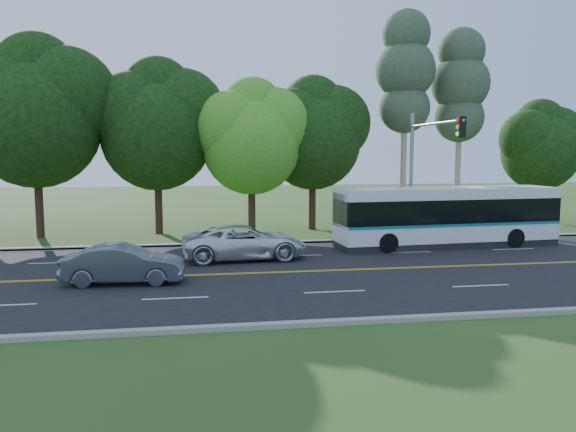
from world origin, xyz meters
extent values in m
plane|color=#2E4C19|center=(0.00, 0.00, 0.00)|extent=(120.00, 120.00, 0.00)
cube|color=black|center=(0.00, 0.00, 0.01)|extent=(60.00, 14.00, 0.02)
cube|color=gray|center=(0.00, 7.15, 0.07)|extent=(60.00, 0.30, 0.15)
cube|color=gray|center=(0.00, -7.15, 0.07)|extent=(60.00, 0.30, 0.15)
cube|color=#2E4C19|center=(0.00, 9.00, 0.05)|extent=(60.00, 4.00, 0.10)
cube|color=gold|center=(0.00, -0.08, 0.02)|extent=(57.00, 0.10, 0.00)
cube|color=gold|center=(0.00, 0.08, 0.02)|extent=(57.00, 0.10, 0.00)
cube|color=silver|center=(-11.50, -3.50, 0.02)|extent=(2.20, 0.12, 0.00)
cube|color=silver|center=(-6.00, -3.50, 0.02)|extent=(2.20, 0.12, 0.00)
cube|color=silver|center=(-0.50, -3.50, 0.02)|extent=(2.20, 0.12, 0.00)
cube|color=silver|center=(5.00, -3.50, 0.02)|extent=(2.20, 0.12, 0.00)
cube|color=silver|center=(-11.50, 3.50, 0.02)|extent=(2.20, 0.12, 0.00)
cube|color=silver|center=(-6.00, 3.50, 0.02)|extent=(2.20, 0.12, 0.00)
cube|color=silver|center=(-0.50, 3.50, 0.02)|extent=(2.20, 0.12, 0.00)
cube|color=silver|center=(5.00, 3.50, 0.02)|extent=(2.20, 0.12, 0.00)
cube|color=silver|center=(10.50, 3.50, 0.02)|extent=(2.20, 0.12, 0.00)
cube|color=silver|center=(0.00, 6.85, 0.02)|extent=(57.00, 0.12, 0.00)
cube|color=silver|center=(0.00, -6.85, 0.02)|extent=(57.00, 0.12, 0.00)
cylinder|color=#321D16|center=(-14.00, 11.00, 1.98)|extent=(0.44, 0.44, 3.96)
sphere|color=black|center=(-14.00, 11.00, 6.48)|extent=(7.20, 7.20, 7.20)
sphere|color=black|center=(-12.38, 11.30, 7.92)|extent=(5.76, 5.76, 5.76)
sphere|color=black|center=(-15.44, 10.80, 7.74)|extent=(5.40, 5.40, 5.40)
sphere|color=black|center=(-13.90, 11.40, 9.18)|extent=(4.68, 4.68, 4.68)
cylinder|color=#321D16|center=(-7.50, 12.00, 1.80)|extent=(0.44, 0.44, 3.60)
sphere|color=black|center=(-7.50, 12.00, 5.91)|extent=(6.60, 6.60, 6.60)
sphere|color=black|center=(-6.02, 12.30, 7.23)|extent=(5.28, 5.28, 5.28)
sphere|color=black|center=(-8.82, 11.80, 7.06)|extent=(4.95, 4.95, 4.95)
sphere|color=black|center=(-7.40, 12.40, 8.38)|extent=(4.29, 4.29, 4.29)
cylinder|color=#321D16|center=(-2.00, 11.00, 1.62)|extent=(0.44, 0.44, 3.24)
sphere|color=green|center=(-2.00, 11.00, 5.27)|extent=(5.80, 5.80, 5.80)
sphere|color=green|center=(-0.69, 11.30, 6.43)|extent=(4.64, 4.64, 4.64)
sphere|color=green|center=(-3.16, 10.80, 6.29)|extent=(4.35, 4.35, 4.35)
sphere|color=green|center=(-1.90, 11.40, 7.45)|extent=(3.77, 3.77, 3.77)
cylinder|color=#321D16|center=(2.00, 12.50, 1.71)|extent=(0.44, 0.44, 3.42)
sphere|color=black|center=(2.00, 12.50, 5.52)|extent=(6.00, 6.00, 6.00)
sphere|color=black|center=(3.35, 12.80, 6.72)|extent=(4.80, 4.80, 4.80)
sphere|color=black|center=(0.80, 12.30, 6.57)|extent=(4.50, 4.50, 4.50)
sphere|color=black|center=(2.10, 12.90, 7.77)|extent=(3.90, 3.90, 3.90)
cylinder|color=#AD9E8C|center=(8.00, 12.50, 4.90)|extent=(0.40, 0.40, 9.80)
sphere|color=#334C30|center=(8.00, 12.50, 7.70)|extent=(3.23, 3.23, 3.23)
sphere|color=#334C30|center=(8.00, 12.50, 10.08)|extent=(3.80, 3.80, 3.80)
sphere|color=#334C30|center=(8.00, 12.50, 12.32)|extent=(3.04, 3.04, 3.04)
cylinder|color=#AD9E8C|center=(12.00, 13.00, 4.55)|extent=(0.40, 0.40, 9.10)
sphere|color=#334C30|center=(12.00, 13.00, 7.15)|extent=(3.23, 3.23, 3.23)
sphere|color=#334C30|center=(12.00, 13.00, 9.36)|extent=(3.80, 3.80, 3.80)
sphere|color=#334C30|center=(12.00, 13.00, 11.44)|extent=(3.04, 3.04, 3.04)
cylinder|color=#321D16|center=(18.00, 13.00, 1.53)|extent=(0.44, 0.44, 3.06)
sphere|color=black|center=(18.00, 13.00, 4.88)|extent=(5.20, 5.20, 5.20)
sphere|color=black|center=(19.17, 13.30, 5.92)|extent=(4.16, 4.16, 4.16)
sphere|color=black|center=(16.96, 12.80, 5.79)|extent=(3.90, 3.90, 3.90)
sphere|color=black|center=(18.10, 13.40, 6.83)|extent=(3.38, 3.38, 3.38)
sphere|color=maroon|center=(3.00, 8.20, 0.75)|extent=(1.50, 1.50, 1.50)
sphere|color=maroon|center=(4.00, 8.20, 0.75)|extent=(1.50, 1.50, 1.50)
sphere|color=maroon|center=(5.00, 8.20, 0.75)|extent=(1.50, 1.50, 1.50)
sphere|color=maroon|center=(6.00, 8.20, 0.75)|extent=(1.50, 1.50, 1.50)
sphere|color=maroon|center=(7.00, 8.20, 0.75)|extent=(1.50, 1.50, 1.50)
sphere|color=maroon|center=(8.00, 8.20, 0.75)|extent=(1.50, 1.50, 1.50)
sphere|color=maroon|center=(9.00, 8.20, 0.75)|extent=(1.50, 1.50, 1.50)
sphere|color=maroon|center=(10.00, 8.20, 0.75)|extent=(1.50, 1.50, 1.50)
sphere|color=maroon|center=(11.00, 8.20, 0.75)|extent=(1.50, 1.50, 1.50)
cube|color=olive|center=(10.00, 7.40, 0.20)|extent=(3.50, 1.40, 0.40)
cylinder|color=gray|center=(6.50, 7.30, 3.50)|extent=(0.20, 0.20, 7.00)
cylinder|color=gray|center=(6.50, 4.30, 6.30)|extent=(0.14, 6.00, 0.14)
cube|color=black|center=(6.50, 1.50, 6.00)|extent=(0.32, 0.28, 0.95)
sphere|color=red|center=(6.33, 1.50, 6.30)|extent=(0.18, 0.18, 0.18)
sphere|color=yellow|center=(6.33, 1.50, 6.00)|extent=(0.18, 0.18, 0.18)
sphere|color=#19D833|center=(6.33, 1.50, 5.70)|extent=(0.18, 0.18, 0.18)
cube|color=white|center=(7.56, 4.94, 0.84)|extent=(11.80, 3.27, 0.96)
cube|color=black|center=(7.56, 4.94, 1.93)|extent=(11.74, 3.30, 1.20)
cube|color=white|center=(7.56, 4.94, 2.80)|extent=(11.80, 3.27, 0.54)
cube|color=#0D7572|center=(7.56, 4.94, 1.27)|extent=(11.74, 3.31, 0.14)
cube|color=black|center=(1.77, 4.55, 2.02)|extent=(0.22, 2.28, 1.66)
cube|color=#19E54C|center=(1.78, 4.55, 2.95)|extent=(0.15, 1.49, 0.21)
cube|color=black|center=(7.56, 4.94, 0.19)|extent=(11.79, 3.17, 0.34)
cylinder|color=black|center=(3.91, 3.53, 0.51)|extent=(0.99, 0.34, 0.97)
cylinder|color=black|center=(3.76, 5.85, 0.51)|extent=(0.99, 0.34, 0.97)
cylinder|color=black|center=(10.89, 4.01, 0.51)|extent=(0.99, 0.34, 0.97)
cylinder|color=black|center=(10.73, 6.32, 0.51)|extent=(0.99, 0.34, 0.97)
imported|color=slate|center=(-7.96, -0.99, 0.75)|extent=(4.51, 1.80, 1.46)
imported|color=white|center=(-3.11, 3.07, 0.80)|extent=(5.81, 2.98, 1.57)
camera|label=1|loc=(-5.22, -22.25, 4.90)|focal=35.00mm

